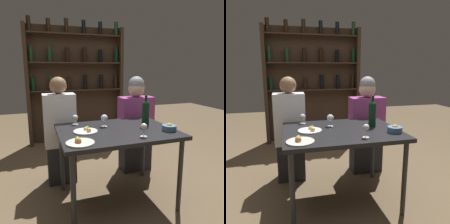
% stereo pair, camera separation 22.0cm
% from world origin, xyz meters
% --- Properties ---
extents(ground_plane, '(10.00, 10.00, 0.00)m').
position_xyz_m(ground_plane, '(0.00, 0.00, 0.00)').
color(ground_plane, brown).
extents(dining_table, '(1.11, 0.85, 0.75)m').
position_xyz_m(dining_table, '(0.00, 0.00, 0.68)').
color(dining_table, black).
rests_on(dining_table, ground_plane).
extents(wine_rack_wall, '(1.72, 0.21, 2.15)m').
position_xyz_m(wine_rack_wall, '(0.00, 2.05, 1.13)').
color(wine_rack_wall, '#38281C').
rests_on(wine_rack_wall, ground_plane).
extents(wine_bottle, '(0.08, 0.08, 0.31)m').
position_xyz_m(wine_bottle, '(0.34, 0.04, 0.89)').
color(wine_bottle, black).
rests_on(wine_bottle, dining_table).
extents(wine_glass_0, '(0.06, 0.06, 0.11)m').
position_xyz_m(wine_glass_0, '(-0.34, 0.32, 0.82)').
color(wine_glass_0, silver).
rests_on(wine_glass_0, dining_table).
extents(wine_glass_1, '(0.07, 0.07, 0.13)m').
position_xyz_m(wine_glass_1, '(-0.08, 0.15, 0.83)').
color(wine_glass_1, silver).
rests_on(wine_glass_1, dining_table).
extents(wine_glass_2, '(0.06, 0.06, 0.12)m').
position_xyz_m(wine_glass_2, '(0.14, -0.29, 0.83)').
color(wine_glass_2, silver).
rests_on(wine_glass_2, dining_table).
extents(food_plate_0, '(0.23, 0.23, 0.05)m').
position_xyz_m(food_plate_0, '(-0.29, 0.02, 0.76)').
color(food_plate_0, white).
rests_on(food_plate_0, dining_table).
extents(food_plate_1, '(0.23, 0.23, 0.05)m').
position_xyz_m(food_plate_1, '(-0.41, -0.27, 0.76)').
color(food_plate_1, silver).
rests_on(food_plate_1, dining_table).
extents(snack_bowl, '(0.14, 0.14, 0.07)m').
position_xyz_m(snack_bowl, '(0.46, -0.20, 0.78)').
color(snack_bowl, '#4C7299').
rests_on(snack_bowl, dining_table).
extents(seated_person_left, '(0.35, 0.22, 1.24)m').
position_xyz_m(seated_person_left, '(-0.47, 0.58, 0.59)').
color(seated_person_left, '#26262B').
rests_on(seated_person_left, ground_plane).
extents(seated_person_right, '(0.43, 0.22, 1.23)m').
position_xyz_m(seated_person_right, '(0.49, 0.58, 0.60)').
color(seated_person_right, '#26262B').
rests_on(seated_person_right, ground_plane).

